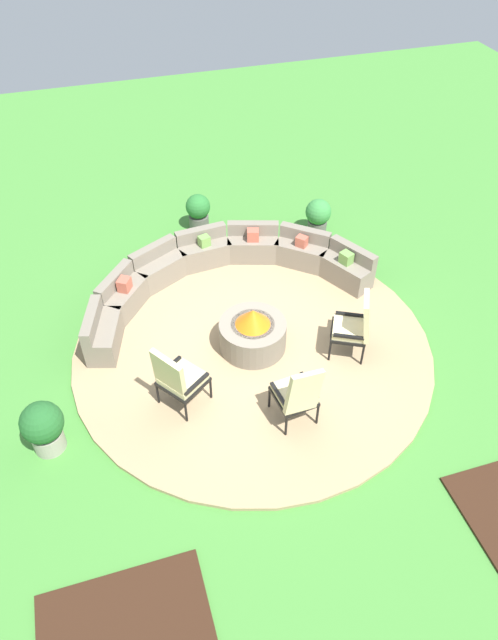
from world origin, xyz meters
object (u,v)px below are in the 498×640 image
Objects in this scene: lounge_chair_front_right at (298,394)px; lounge_chair_back_left at (356,325)px; lounge_chair_front_left at (178,378)px; potted_plant_2 at (198,211)px; curved_stone_bench at (217,271)px; potted_plant_1 at (318,215)px; potted_plant_0 at (43,426)px; fire_pit at (253,332)px.

lounge_chair_front_right reaches higher than lounge_chair_back_left.
potted_plant_2 is at bearing 127.63° from lounge_chair_front_left.
lounge_chair_front_left is (-1.21, -2.51, 0.29)m from curved_stone_bench.
lounge_chair_front_right is 4.79m from potted_plant_1.
lounge_chair_back_left is (2.83, 0.26, -0.01)m from lounge_chair_front_left.
potted_plant_0 is at bearing -124.89° from potted_plant_2.
potted_plant_0 is (-4.69, -0.42, -0.17)m from lounge_chair_back_left.
lounge_chair_back_left is (1.62, -2.25, 0.28)m from curved_stone_bench.
lounge_chair_front_left is at bearing -106.75° from potted_plant_2.
potted_plant_1 is (2.06, 4.32, -0.22)m from lounge_chair_front_right.
fire_pit is at bearing 16.95° from potted_plant_0.
lounge_chair_back_left is at bearing -70.16° from potted_plant_2.
curved_stone_bench is at bearing -155.74° from potted_plant_1.
curved_stone_bench is 2.58m from potted_plant_1.
lounge_chair_front_right is 1.50× the size of potted_plant_2.
curved_stone_bench is at bearing 94.90° from fire_pit.
lounge_chair_front_right is 1.37× the size of potted_plant_0.
lounge_chair_front_right is 5.18m from potted_plant_2.
lounge_chair_front_right is 3.42m from potted_plant_0.
lounge_chair_back_left is 1.52× the size of potted_plant_1.
curved_stone_bench is at bearing 118.65° from lounge_chair_front_left.
curved_stone_bench is 1.91m from potted_plant_2.
fire_pit is at bearing -89.62° from potted_plant_2.
lounge_chair_front_left reaches higher than fire_pit.
lounge_chair_front_right is 1.67m from lounge_chair_back_left.
potted_plant_0 reaches higher than curved_stone_bench.
lounge_chair_front_right is (0.29, -3.26, 0.28)m from curved_stone_bench.
potted_plant_0 is at bearing -120.80° from lounge_chair_front_left.
lounge_chair_front_left is 1.02× the size of lounge_chair_front_right.
lounge_chair_back_left is at bearing -20.80° from fire_pit.
lounge_chair_front_left is (-1.35, -0.82, 0.27)m from fire_pit.
fire_pit is 3.60m from potted_plant_2.
potted_plant_0 is 6.58m from potted_plant_1.
lounge_chair_front_right reaches higher than potted_plant_1.
lounge_chair_back_left is 4.42m from potted_plant_2.
potted_plant_0 is at bearing -145.51° from potted_plant_1.
lounge_chair_front_left is at bearing 122.35° from lounge_chair_back_left.
lounge_chair_front_right is at bearing -84.86° from curved_stone_bench.
lounge_chair_front_right is at bearing -84.61° from fire_pit.
potted_plant_0 is at bearing 122.16° from lounge_chair_back_left.
potted_plant_2 is (3.19, 4.58, -0.05)m from potted_plant_0.
potted_plant_2 reaches higher than curved_stone_bench.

